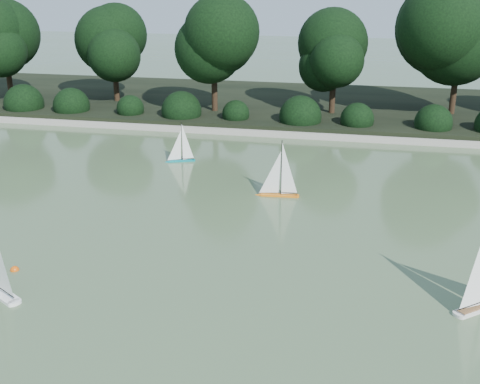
# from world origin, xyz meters

# --- Properties ---
(ground) EXTENTS (80.00, 80.00, 0.00)m
(ground) POSITION_xyz_m (0.00, 0.00, 0.00)
(ground) COLOR #3D4E2E
(ground) RESTS_ON ground
(pond_coping) EXTENTS (40.00, 0.35, 0.18)m
(pond_coping) POSITION_xyz_m (0.00, 9.00, 0.09)
(pond_coping) COLOR gray
(pond_coping) RESTS_ON ground
(far_bank) EXTENTS (40.00, 8.00, 0.30)m
(far_bank) POSITION_xyz_m (0.00, 13.00, 0.15)
(far_bank) COLOR black
(far_bank) RESTS_ON ground
(tree_line) EXTENTS (26.31, 3.93, 4.39)m
(tree_line) POSITION_xyz_m (1.23, 11.44, 2.64)
(tree_line) COLOR black
(tree_line) RESTS_ON ground
(shrub_hedge) EXTENTS (29.10, 1.10, 1.10)m
(shrub_hedge) POSITION_xyz_m (0.00, 9.90, 0.45)
(shrub_hedge) COLOR black
(shrub_hedge) RESTS_ON ground
(sailboat_orange) EXTENTS (1.04, 0.24, 1.41)m
(sailboat_orange) POSITION_xyz_m (0.25, 3.73, 0.22)
(sailboat_orange) COLOR orange
(sailboat_orange) RESTS_ON ground
(sailboat_teal) EXTENTS (0.82, 0.42, 1.16)m
(sailboat_teal) POSITION_xyz_m (-2.72, 5.82, 0.18)
(sailboat_teal) COLOR #067780
(sailboat_teal) RESTS_ON ground
(race_buoy) EXTENTS (0.15, 0.15, 0.15)m
(race_buoy) POSITION_xyz_m (-3.60, -0.83, 0.00)
(race_buoy) COLOR #DA510B
(race_buoy) RESTS_ON ground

